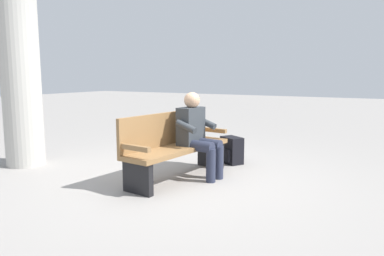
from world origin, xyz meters
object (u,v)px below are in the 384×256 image
Objects in this scene: person_seated at (197,133)px; support_pillar at (18,30)px; backpack at (231,150)px; bench_near at (175,145)px.

support_pillar is (0.73, -2.70, 1.46)m from person_seated.
support_pillar is at bearing -58.57° from backpack.
bench_near is 0.36m from person_seated.
bench_near is at bearing -16.38° from backpack.
backpack is 3.77m from support_pillar.
person_seated is 1.06m from backpack.
bench_near reaches higher than backpack.
person_seated is 2.76× the size of backpack.
bench_near is 4.30× the size of backpack.
bench_near is at bearing -47.42° from person_seated.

